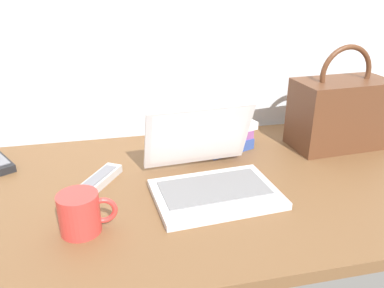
# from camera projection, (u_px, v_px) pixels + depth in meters

# --- Properties ---
(desk) EXTENTS (1.60, 0.76, 0.03)m
(desk) POSITION_uv_depth(u_px,v_px,m) (176.00, 191.00, 1.05)
(desk) COLOR brown
(desk) RESTS_ON ground
(laptop) EXTENTS (0.33, 0.32, 0.21)m
(laptop) POSITION_uv_depth(u_px,v_px,m) (209.00, 173.00, 1.02)
(laptop) COLOR silver
(laptop) RESTS_ON desk
(coffee_mug) EXTENTS (0.13, 0.09, 0.09)m
(coffee_mug) POSITION_uv_depth(u_px,v_px,m) (81.00, 213.00, 0.84)
(coffee_mug) COLOR red
(coffee_mug) RESTS_ON desk
(remote_control_far) EXTENTS (0.12, 0.16, 0.02)m
(remote_control_far) POSITION_uv_depth(u_px,v_px,m) (100.00, 179.00, 1.05)
(remote_control_far) COLOR #B7B7B7
(remote_control_far) RESTS_ON desk
(handbag) EXTENTS (0.31, 0.18, 0.33)m
(handbag) POSITION_uv_depth(u_px,v_px,m) (340.00, 112.00, 1.25)
(handbag) COLOR #59331E
(handbag) RESTS_ON desk
(book_stack) EXTENTS (0.23, 0.20, 0.09)m
(book_stack) POSITION_uv_depth(u_px,v_px,m) (221.00, 134.00, 1.27)
(book_stack) COLOR #334C99
(book_stack) RESTS_ON desk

